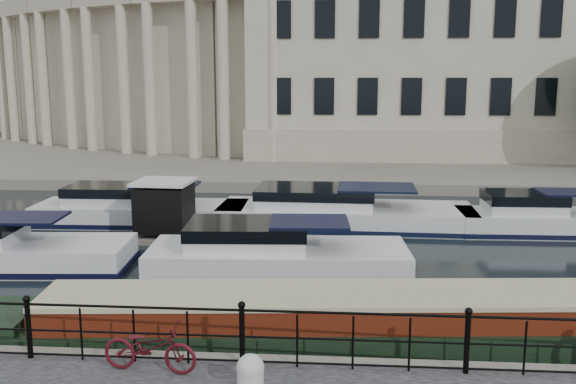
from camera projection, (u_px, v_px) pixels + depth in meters
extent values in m
plane|color=black|center=(258.00, 343.00, 13.99)|extent=(160.00, 160.00, 0.00)
cube|color=#6B665B|center=(318.00, 144.00, 52.20)|extent=(120.00, 42.00, 0.55)
cylinder|color=black|center=(29.00, 330.00, 11.90)|extent=(0.10, 0.10, 1.10)
sphere|color=black|center=(26.00, 299.00, 11.79)|extent=(0.14, 0.14, 0.14)
cylinder|color=black|center=(242.00, 337.00, 11.59)|extent=(0.10, 0.10, 1.10)
sphere|color=black|center=(242.00, 305.00, 11.48)|extent=(0.14, 0.14, 0.14)
cylinder|color=black|center=(467.00, 344.00, 11.28)|extent=(0.10, 0.10, 1.10)
sphere|color=black|center=(469.00, 311.00, 11.17)|extent=(0.14, 0.14, 0.14)
cylinder|color=black|center=(242.00, 310.00, 11.50)|extent=(24.00, 0.05, 0.05)
cylinder|color=black|center=(242.00, 337.00, 11.59)|extent=(24.00, 0.04, 0.04)
cylinder|color=black|center=(242.00, 361.00, 11.67)|extent=(24.00, 0.04, 0.04)
cube|color=#ADA38C|center=(402.00, 50.00, 44.56)|extent=(20.00, 14.00, 14.00)
cube|color=#9E937F|center=(399.00, 136.00, 45.63)|extent=(20.30, 14.30, 2.00)
cube|color=#ADA38C|center=(262.00, 71.00, 41.64)|extent=(5.73, 4.06, 11.00)
cylinder|color=#ADA38C|center=(274.00, 81.00, 38.86)|extent=(0.70, 0.70, 9.80)
cylinder|color=#ADA38C|center=(223.00, 81.00, 39.81)|extent=(0.70, 0.70, 9.80)
cube|color=#ADA38C|center=(192.00, 72.00, 43.42)|extent=(5.90, 4.56, 11.00)
cylinder|color=#ADA38C|center=(192.00, 81.00, 40.56)|extent=(0.70, 0.70, 9.80)
cylinder|color=#ADA38C|center=(149.00, 81.00, 41.87)|extent=(0.70, 0.70, 9.80)
cube|color=#ADA38C|center=(133.00, 72.00, 45.75)|extent=(5.99, 4.99, 11.00)
cylinder|color=#ADA38C|center=(124.00, 81.00, 42.86)|extent=(0.70, 0.70, 9.80)
cylinder|color=#ADA38C|center=(89.00, 80.00, 44.51)|extent=(0.70, 0.70, 9.80)
cube|color=#ADA38C|center=(86.00, 72.00, 48.60)|extent=(5.99, 5.36, 11.00)
cube|color=#9E937F|center=(58.00, 3.00, 46.17)|extent=(5.40, 4.29, 1.20)
cylinder|color=#ADA38C|center=(69.00, 80.00, 45.72)|extent=(0.70, 0.70, 9.80)
cylinder|color=#ADA38C|center=(43.00, 80.00, 47.70)|extent=(0.70, 0.70, 9.80)
cube|color=#ADA38C|center=(51.00, 72.00, 51.94)|extent=(5.91, 5.64, 11.00)
cube|color=#9E937F|center=(22.00, 8.00, 49.66)|extent=(5.16, 4.70, 1.20)
cylinder|color=#ADA38C|center=(29.00, 80.00, 49.11)|extent=(0.70, 0.70, 9.80)
cylinder|color=#ADA38C|center=(11.00, 80.00, 51.38)|extent=(0.70, 0.70, 9.80)
cube|color=#ADA38C|center=(27.00, 73.00, 55.71)|extent=(5.74, 5.85, 11.00)
cylinder|color=#ADA38C|center=(2.00, 80.00, 52.98)|extent=(0.70, 0.70, 9.80)
cube|color=#ADA38C|center=(13.00, 73.00, 59.86)|extent=(5.49, 5.97, 11.00)
cube|color=#ADA38C|center=(8.00, 73.00, 64.33)|extent=(5.16, 6.00, 11.00)
cube|color=#ADA38C|center=(10.00, 73.00, 69.05)|extent=(4.76, 5.95, 11.00)
imported|color=#4D0D15|center=(150.00, 347.00, 11.36)|extent=(1.79, 0.80, 0.91)
cylinder|color=silver|center=(250.00, 381.00, 10.58)|extent=(0.44, 0.44, 0.46)
sphere|color=silver|center=(250.00, 368.00, 10.54)|extent=(0.46, 0.46, 0.46)
cube|color=black|center=(340.00, 341.00, 13.85)|extent=(16.08, 3.53, 0.96)
cube|color=#571B0C|center=(340.00, 313.00, 13.73)|extent=(12.87, 2.93, 0.74)
cube|color=#BAB587|center=(341.00, 295.00, 13.66)|extent=(12.88, 2.99, 0.11)
cube|color=#6B665B|center=(166.00, 237.00, 23.06)|extent=(2.77, 2.34, 0.22)
cube|color=black|center=(165.00, 208.00, 22.87)|extent=(1.86, 1.86, 1.60)
cube|color=silver|center=(164.00, 182.00, 22.70)|extent=(2.04, 2.04, 0.11)
cube|color=black|center=(20.00, 218.00, 19.22)|extent=(2.65, 1.95, 0.08)
cube|color=white|center=(278.00, 266.00, 18.96)|extent=(7.73, 3.17, 1.20)
cube|color=black|center=(278.00, 269.00, 18.97)|extent=(7.80, 3.20, 0.18)
cube|color=white|center=(247.00, 238.00, 18.82)|extent=(3.53, 2.44, 0.90)
cube|color=black|center=(309.00, 222.00, 18.70)|extent=(2.38, 2.05, 0.08)
cube|color=silver|center=(142.00, 218.00, 25.34)|extent=(8.28, 2.77, 1.20)
cube|color=black|center=(142.00, 220.00, 25.36)|extent=(8.36, 2.79, 0.18)
cube|color=silver|center=(117.00, 197.00, 25.24)|extent=(3.75, 2.20, 0.90)
cube|color=black|center=(166.00, 185.00, 25.05)|extent=(2.51, 1.86, 0.08)
cube|color=silver|center=(345.00, 221.00, 24.84)|extent=(9.83, 3.51, 1.20)
cube|color=black|center=(345.00, 223.00, 24.85)|extent=(9.93, 3.55, 0.18)
cube|color=silver|center=(315.00, 199.00, 24.81)|extent=(4.46, 2.77, 0.90)
cube|color=black|center=(376.00, 188.00, 24.47)|extent=(2.99, 2.34, 0.08)
cube|color=silver|center=(542.00, 228.00, 23.73)|extent=(6.10, 2.41, 1.20)
cube|color=black|center=(542.00, 230.00, 23.75)|extent=(6.16, 2.43, 0.18)
cube|color=silver|center=(523.00, 205.00, 23.62)|extent=(2.76, 1.94, 0.90)
cube|color=black|center=(565.00, 192.00, 23.45)|extent=(1.85, 1.64, 0.08)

